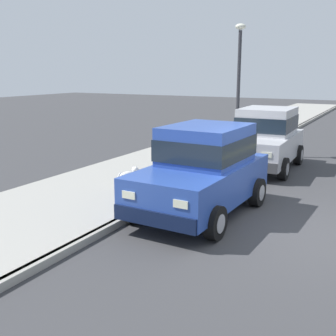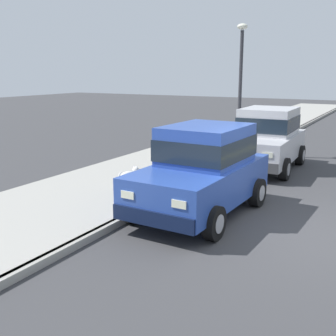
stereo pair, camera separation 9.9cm
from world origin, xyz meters
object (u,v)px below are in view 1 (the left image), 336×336
Objects in this scene: dog_white at (129,175)px; street_lamp at (239,74)px; car_silver_hatchback at (265,137)px; car_blue_hatchback at (203,169)px.

street_lamp reaches higher than dog_white.
car_silver_hatchback is 0.87× the size of street_lamp.
street_lamp is at bearing 81.31° from dog_white.
car_silver_hatchback is (-0.05, 4.88, 0.00)m from car_blue_hatchback.
car_silver_hatchback is 2.78m from street_lamp.
dog_white is (-2.29, -4.23, -0.55)m from car_silver_hatchback.
dog_white is 0.17× the size of street_lamp.
car_blue_hatchback is 5.17× the size of dog_white.
street_lamp is (-1.47, 6.28, 1.93)m from car_blue_hatchback.
car_silver_hatchback is 4.84m from dog_white.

